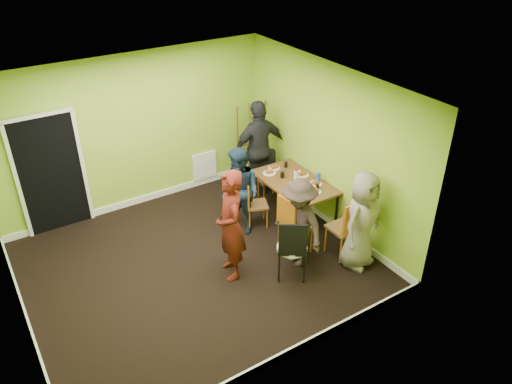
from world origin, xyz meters
TOP-DOWN VIEW (x-y plane):
  - ground at (0.00, 0.00)m, footprint 5.00×5.00m
  - room_walls at (-0.02, 0.04)m, footprint 5.04×4.54m
  - dining_table at (2.05, 0.28)m, footprint 0.90×1.50m
  - chair_left_far at (1.32, 0.47)m, footprint 0.47×0.46m
  - chair_left_near at (1.41, -0.54)m, footprint 0.47×0.47m
  - chair_back_end at (2.08, 1.21)m, footprint 0.45×0.51m
  - chair_front_end at (2.09, -1.06)m, footprint 0.43×0.44m
  - chair_bentwood at (1.06, -1.04)m, footprint 0.57×0.57m
  - easel at (2.15, 1.92)m, footprint 0.66×0.62m
  - plate_near_left at (1.84, 0.74)m, footprint 0.23×0.23m
  - plate_near_right at (1.82, -0.06)m, footprint 0.23×0.23m
  - plate_far_back at (2.01, 0.84)m, footprint 0.21×0.21m
  - plate_far_front at (2.11, -0.20)m, footprint 0.23×0.23m
  - plate_wall_back at (2.29, 0.37)m, footprint 0.22×0.22m
  - plate_wall_front at (2.29, 0.00)m, footprint 0.22×0.22m
  - thermos at (2.04, 0.24)m, footprint 0.07×0.07m
  - blue_bottle at (2.35, 0.01)m, footprint 0.07×0.07m
  - orange_bottle at (1.94, 0.48)m, footprint 0.03×0.03m
  - glass_mid at (1.94, 0.49)m, footprint 0.07×0.07m
  - glass_back at (2.22, 0.77)m, footprint 0.06×0.06m
  - glass_front at (2.20, -0.16)m, footprint 0.06×0.06m
  - cup_a at (1.87, 0.11)m, footprint 0.12×0.12m
  - cup_b at (2.21, 0.40)m, footprint 0.10×0.10m
  - person_standing at (0.36, -0.47)m, footprint 0.57×0.72m
  - person_left_far at (1.07, 0.47)m, footprint 0.76×0.87m
  - person_left_near at (1.35, -0.78)m, footprint 0.64×1.00m
  - person_back_end at (2.02, 1.35)m, footprint 1.11×0.48m
  - person_front_end at (2.13, -1.30)m, footprint 0.88×0.69m

SIDE VIEW (x-z plane):
  - ground at x=0.00m, z-range 0.00..0.00m
  - chair_left_far at x=1.32m, z-range 0.05..0.92m
  - chair_bentwood at x=1.06m, z-range 0.06..1.11m
  - chair_front_end at x=2.09m, z-range 0.06..1.11m
  - chair_left_near at x=1.41m, z-range 0.06..1.11m
  - chair_back_end at x=2.08m, z-range 0.19..1.10m
  - dining_table at x=2.05m, z-range 0.32..1.07m
  - person_left_near at x=1.35m, z-range 0.00..1.46m
  - plate_near_left at x=1.84m, z-range 0.75..0.76m
  - plate_near_right at x=1.82m, z-range 0.75..0.76m
  - plate_far_back at x=2.01m, z-range 0.75..0.76m
  - plate_far_front at x=2.11m, z-range 0.75..0.76m
  - plate_wall_back at x=2.29m, z-range 0.75..0.76m
  - plate_wall_front at x=2.29m, z-range 0.75..0.76m
  - person_left_far at x=1.07m, z-range 0.00..1.51m
  - orange_bottle at x=1.94m, z-range 0.75..0.83m
  - person_front_end at x=2.13m, z-range 0.00..1.59m
  - cup_b at x=2.21m, z-range 0.75..0.84m
  - cup_a at x=1.87m, z-range 0.75..0.85m
  - glass_front at x=2.20m, z-range 0.75..0.85m
  - glass_back at x=2.22m, z-range 0.75..0.85m
  - glass_mid at x=1.94m, z-range 0.75..0.85m
  - easel at x=2.15m, z-range -0.01..1.64m
  - blue_bottle at x=2.35m, z-range 0.75..0.94m
  - thermos at x=2.04m, z-range 0.75..0.99m
  - person_standing at x=0.36m, z-range 0.00..1.75m
  - person_back_end at x=2.02m, z-range 0.00..1.87m
  - room_walls at x=-0.02m, z-range -0.42..2.40m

